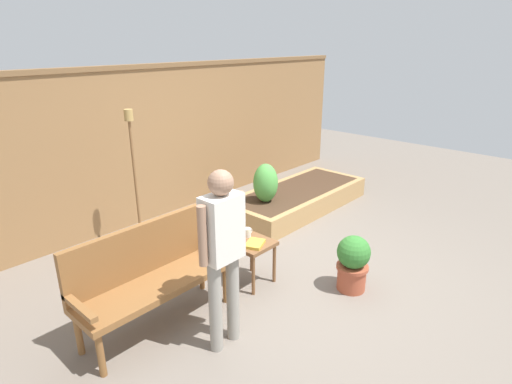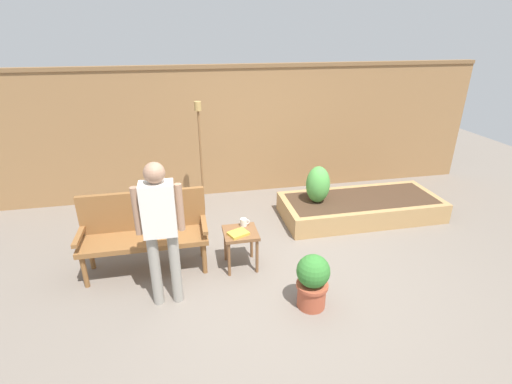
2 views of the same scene
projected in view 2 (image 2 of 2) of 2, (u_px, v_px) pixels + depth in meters
ground_plane at (279, 276)px, 4.36m from camera, size 14.00×14.00×0.00m
fence_back at (241, 131)px, 6.25m from camera, size 8.40×0.14×2.16m
garden_bench at (144, 227)px, 4.33m from camera, size 1.44×0.48×0.94m
side_table at (241, 238)px, 4.39m from camera, size 0.40×0.40×0.48m
cup_on_table at (244, 222)px, 4.47m from camera, size 0.12×0.08×0.09m
book_on_table at (238, 233)px, 4.28m from camera, size 0.27×0.24×0.03m
potted_boxwood at (313, 280)px, 3.77m from camera, size 0.34×0.34×0.60m
raised_planter_bed at (360, 207)px, 5.70m from camera, size 2.40×1.00×0.30m
shrub_near_bench at (318, 185)px, 5.42m from camera, size 0.35×0.35×0.55m
tiki_torch at (200, 139)px, 5.46m from camera, size 0.10×0.10×1.72m
person_by_bench at (160, 224)px, 3.59m from camera, size 0.47×0.20×1.56m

